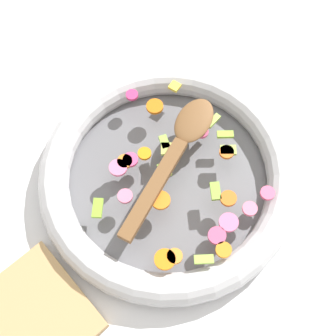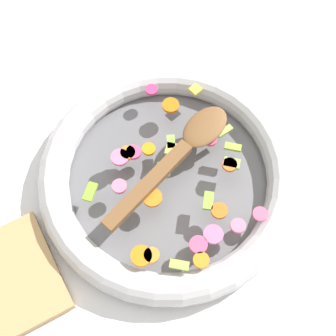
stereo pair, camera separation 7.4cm
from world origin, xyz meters
name	(u,v)px [view 1 (the left image)]	position (x,y,z in m)	size (l,w,h in m)	color
ground_plane	(168,181)	(0.00, 0.00, 0.00)	(4.00, 4.00, 0.00)	silver
skillet	(168,175)	(0.00, 0.00, 0.02)	(0.42, 0.42, 0.05)	slate
chopped_vegetables	(181,182)	(0.00, -0.03, 0.05)	(0.27, 0.32, 0.01)	orange
wooden_spoon	(177,149)	(0.03, 0.01, 0.06)	(0.27, 0.13, 0.01)	brown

